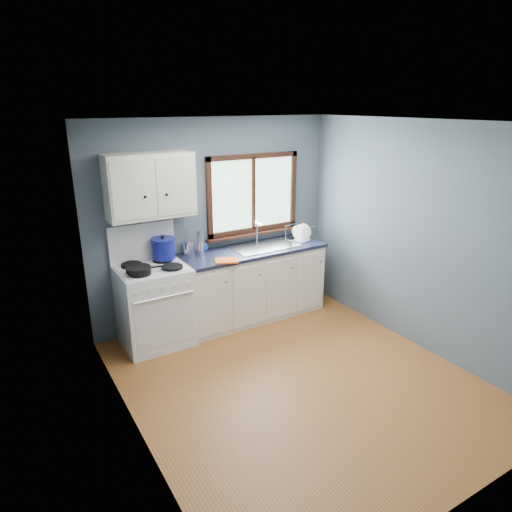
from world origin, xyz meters
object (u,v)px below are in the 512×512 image
stockpot (163,248)px  sink (265,251)px  thermos (200,243)px  skillet (139,269)px  gas_range (155,303)px  utensil_crock (189,248)px  dish_rack (302,235)px  base_cabinets (253,287)px

stockpot → sink: bearing=-5.4°
thermos → skillet: bearing=-162.8°
gas_range → utensil_crock: gas_range is taller
thermos → dish_rack: (1.45, -0.06, -0.10)m
sink → utensil_crock: bearing=167.6°
stockpot → thermos: 0.45m
thermos → gas_range: bearing=-170.2°
gas_range → thermos: size_ratio=4.40×
dish_rack → thermos: bearing=161.6°
skillet → dish_rack: dish_rack is taller
base_cabinets → skillet: skillet is taller
gas_range → skillet: size_ratio=3.31×
base_cabinets → utensil_crock: bearing=164.9°
sink → utensil_crock: size_ratio=2.02×
sink → dish_rack: 0.62m
sink → skillet: size_ratio=2.04×
base_cabinets → dish_rack: (0.79, 0.03, 0.56)m
gas_range → base_cabinets: (1.31, 0.02, -0.08)m
gas_range → base_cabinets: size_ratio=0.74×
skillet → thermos: 0.87m
stockpot → base_cabinets: bearing=-6.3°
utensil_crock → stockpot: bearing=-166.0°
sink → dish_rack: bearing=3.2°
base_cabinets → thermos: thermos is taller
base_cabinets → skillet: size_ratio=4.50×
gas_range → dish_rack: bearing=1.4°
base_cabinets → gas_range: bearing=-179.2°
sink → stockpot: stockpot is taller
sink → gas_range: bearing=-179.3°
base_cabinets → utensil_crock: utensil_crock is taller
sink → utensil_crock: utensil_crock is taller
gas_range → thermos: (0.64, 0.11, 0.58)m
base_cabinets → dish_rack: 0.97m
base_cabinets → stockpot: bearing=173.7°
gas_range → dish_rack: 2.15m
gas_range → skillet: bearing=-142.1°
stockpot → utensil_crock: bearing=14.0°
base_cabinets → dish_rack: bearing=2.4°
thermos → dish_rack: bearing=-2.3°
gas_range → utensil_crock: 0.78m
stockpot → dish_rack: bearing=-2.7°
stockpot → dish_rack: size_ratio=0.70×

